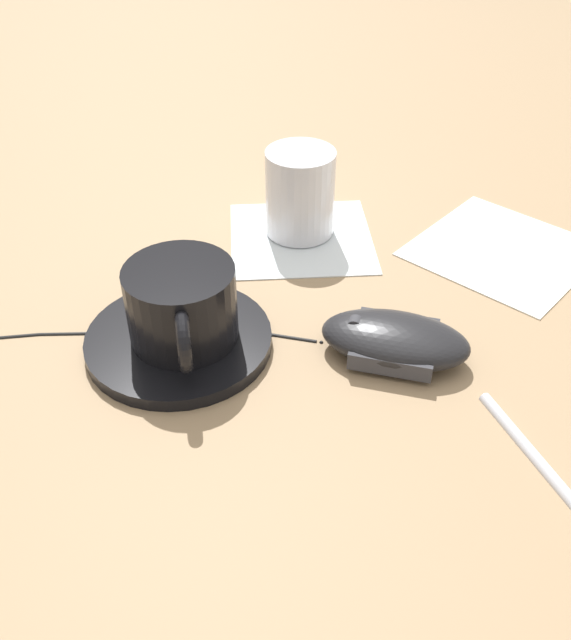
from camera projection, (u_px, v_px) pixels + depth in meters
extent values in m
plane|color=#9E7F5B|center=(332.00, 296.00, 0.61)|extent=(3.00, 3.00, 0.00)
cylinder|color=black|center=(179.00, 340.00, 0.56)|extent=(0.15, 0.15, 0.01)
cylinder|color=black|center=(182.00, 304.00, 0.53)|extent=(0.08, 0.08, 0.06)
torus|color=black|center=(184.00, 341.00, 0.49)|extent=(0.05, 0.02, 0.05)
ellipsoid|color=black|center=(395.00, 339.00, 0.54)|extent=(0.07, 0.12, 0.03)
cylinder|color=#38383D|center=(355.00, 324.00, 0.54)|extent=(0.01, 0.01, 0.01)
cube|color=#38383D|center=(389.00, 367.00, 0.52)|extent=(0.01, 0.06, 0.01)
cube|color=#38383D|center=(399.00, 321.00, 0.56)|extent=(0.01, 0.06, 0.01)
cylinder|color=black|center=(282.00, 335.00, 0.57)|extent=(0.01, 0.06, 0.00)
cylinder|color=black|center=(212.00, 337.00, 0.56)|extent=(0.03, 0.05, 0.00)
cylinder|color=black|center=(144.00, 338.00, 0.56)|extent=(0.01, 0.06, 0.00)
cylinder|color=black|center=(75.00, 333.00, 0.57)|extent=(0.02, 0.06, 0.00)
cylinder|color=black|center=(2.00, 336.00, 0.56)|extent=(0.02, 0.06, 0.00)
sphere|color=black|center=(317.00, 341.00, 0.56)|extent=(0.00, 0.00, 0.00)
sphere|color=black|center=(247.00, 330.00, 0.57)|extent=(0.00, 0.00, 0.00)
sphere|color=black|center=(177.00, 344.00, 0.56)|extent=(0.00, 0.00, 0.00)
sphere|color=black|center=(111.00, 332.00, 0.57)|extent=(0.00, 0.00, 0.00)
sphere|color=black|center=(39.00, 333.00, 0.57)|extent=(0.00, 0.00, 0.00)
cube|color=white|center=(301.00, 237.00, 0.68)|extent=(0.16, 0.16, 0.00)
cylinder|color=silver|center=(300.00, 193.00, 0.66)|extent=(0.06, 0.06, 0.08)
cube|color=silver|center=(503.00, 250.00, 0.66)|extent=(0.20, 0.20, 0.00)
cylinder|color=silver|center=(542.00, 460.00, 0.46)|extent=(0.12, 0.08, 0.01)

